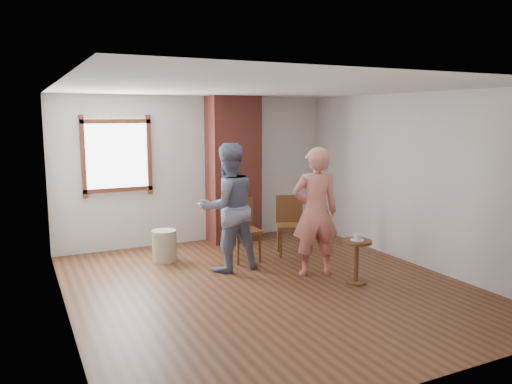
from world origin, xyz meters
TOP-DOWN VIEW (x-y plane):
  - ground at (0.00, 0.00)m, footprint 5.50×5.50m
  - room_shell at (-0.06, 0.61)m, footprint 5.04×5.52m
  - brick_chimney at (0.60, 2.50)m, footprint 0.90×0.50m
  - stoneware_crock at (-0.91, 1.75)m, footprint 0.45×0.45m
  - dark_pot at (-0.70, 2.40)m, footprint 0.16×0.16m
  - dining_chair_left at (0.22, 1.28)m, footprint 0.47×0.47m
  - dining_chair_right at (1.07, 1.26)m, footprint 0.58×0.58m
  - side_table at (1.14, -0.42)m, footprint 0.40×0.40m
  - cake_plate at (1.14, -0.42)m, footprint 0.18×0.18m
  - cake_slice at (1.15, -0.42)m, footprint 0.08×0.07m
  - man at (-0.18, 0.90)m, footprint 0.95×0.76m
  - person_pink at (0.83, 0.14)m, footprint 0.76×0.61m

SIDE VIEW (x-z plane):
  - ground at x=0.00m, z-range 0.00..0.00m
  - dark_pot at x=-0.70m, z-range 0.00..0.14m
  - stoneware_crock at x=-0.91m, z-range 0.00..0.49m
  - side_table at x=1.14m, z-range 0.10..0.70m
  - dining_chair_right at x=1.07m, z-range 0.06..1.02m
  - dining_chair_left at x=0.22m, z-range 0.06..1.02m
  - cake_plate at x=1.14m, z-range 0.60..0.61m
  - cake_slice at x=1.15m, z-range 0.61..0.67m
  - person_pink at x=0.83m, z-range 0.00..1.83m
  - man at x=-0.18m, z-range 0.00..1.87m
  - brick_chimney at x=0.60m, z-range 0.00..2.60m
  - room_shell at x=-0.06m, z-range 0.50..3.12m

